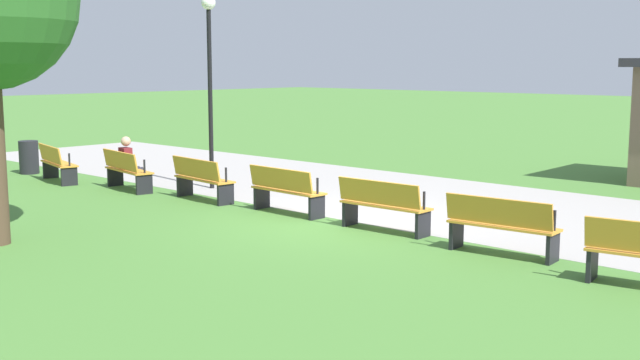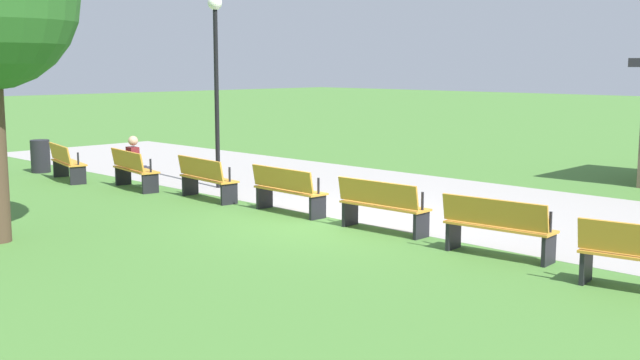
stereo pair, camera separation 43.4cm
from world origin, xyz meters
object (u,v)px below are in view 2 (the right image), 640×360
(person_seated, at_px, (137,160))
(lamp_post, at_px, (216,57))
(bench_0, at_px, (66,162))
(bench_4, at_px, (382,205))
(bench_2, at_px, (206,178))
(trash_bin, at_px, (40,156))
(bench_3, at_px, (287,189))
(bench_1, at_px, (133,169))
(bench_5, at_px, (497,226))

(person_seated, bearing_deg, lamp_post, 56.04)
(bench_0, xyz_separation_m, bench_4, (9.27, 0.88, 0.00))
(bench_2, relative_size, trash_bin, 1.98)
(bench_2, height_order, bench_3, same)
(trash_bin, bearing_deg, person_seated, 4.61)
(bench_2, relative_size, bench_3, 1.01)
(lamp_post, height_order, trash_bin, lamp_post)
(bench_0, bearing_deg, bench_1, 23.51)
(lamp_post, bearing_deg, bench_5, -8.42)
(bench_0, xyz_separation_m, bench_5, (11.60, 0.73, 0.00))
(person_seated, xyz_separation_m, trash_bin, (-4.10, -0.33, -0.21))
(bench_3, distance_m, bench_4, 2.33)
(bench_1, height_order, bench_2, same)
(bench_2, height_order, person_seated, person_seated)
(bench_5, bearing_deg, bench_3, 172.76)
(bench_0, xyz_separation_m, trash_bin, (-1.90, 0.26, -0.04))
(bench_0, bearing_deg, bench_2, 21.70)
(bench_0, xyz_separation_m, person_seated, (2.21, 0.60, 0.17))
(bench_5, bearing_deg, bench_1, 176.37)
(bench_2, relative_size, lamp_post, 0.39)
(bench_4, relative_size, person_seated, 1.38)
(bench_2, distance_m, person_seated, 2.41)
(bench_0, xyz_separation_m, bench_1, (2.29, 0.44, 0.00))
(lamp_post, bearing_deg, bench_0, -150.74)
(person_seated, distance_m, lamp_post, 2.97)
(person_seated, xyz_separation_m, lamp_post, (1.25, 1.34, 2.33))
(bench_1, xyz_separation_m, person_seated, (-0.09, 0.16, 0.17))
(bench_3, xyz_separation_m, bench_4, (2.33, -0.00, 0.00))
(bench_3, relative_size, bench_5, 0.99)
(bench_2, xyz_separation_m, bench_5, (6.99, 0.00, 0.00))
(bench_0, bearing_deg, person_seated, 27.78)
(bench_4, xyz_separation_m, person_seated, (-7.06, -0.28, 0.17))
(bench_0, relative_size, bench_3, 1.03)
(person_seated, relative_size, lamp_post, 0.28)
(bench_1, height_order, trash_bin, bench_1)
(bench_5, xyz_separation_m, trash_bin, (-13.49, -0.47, -0.04))
(bench_4, bearing_deg, lamp_post, 167.86)
(bench_3, distance_m, lamp_post, 4.41)
(bench_3, height_order, bench_5, same)
(bench_3, distance_m, person_seated, 4.74)
(bench_0, xyz_separation_m, bench_2, (4.61, 0.73, 0.00))
(bench_2, relative_size, person_seated, 1.40)
(bench_2, bearing_deg, person_seated, -171.32)
(bench_5, relative_size, trash_bin, 1.98)
(bench_1, xyz_separation_m, bench_4, (6.98, 0.44, 0.00))
(bench_5, distance_m, person_seated, 9.39)
(bench_0, relative_size, person_seated, 1.42)
(bench_3, relative_size, lamp_post, 0.39)
(bench_4, height_order, person_seated, person_seated)
(bench_3, bearing_deg, bench_4, 1.81)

